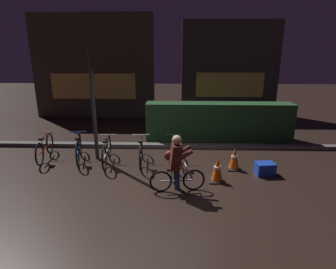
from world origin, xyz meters
The scene contains 15 objects.
ground_plane centered at (0.00, 0.00, 0.00)m, with size 40.00×40.00×0.00m, color black.
sidewalk_curb centered at (0.00, 2.20, 0.06)m, with size 12.00×0.24×0.12m, color #56544F.
hedge_row centered at (1.80, 3.10, 0.62)m, with size 4.80×0.70×1.25m, color #214723.
storefront_left centered at (-3.26, 6.50, 2.20)m, with size 5.28×0.54×4.43m.
storefront_right centered at (2.80, 7.20, 2.09)m, with size 4.37×0.54×4.21m.
street_post centered at (-1.79, 1.20, 1.47)m, with size 0.10×0.10×2.93m, color #2D2D33.
parked_bike_leftmost centered at (-3.21, 1.13, 0.32)m, with size 0.46×1.51×0.70m.
parked_bike_left_mid centered at (-2.26, 1.10, 0.34)m, with size 0.53×1.56×0.74m.
parked_bike_center_left centered at (-1.44, 0.91, 0.33)m, with size 0.46×1.56×0.72m.
parked_bike_center_right centered at (-0.53, 0.94, 0.33)m, with size 0.46×1.56×0.72m.
parked_bike_right_mid centered at (0.37, 0.92, 0.33)m, with size 0.46×1.59×0.73m.
traffic_cone_near centered at (1.35, -0.10, 0.29)m, with size 0.36×0.36×0.60m.
traffic_cone_far centered at (1.87, 0.61, 0.28)m, with size 0.36×0.36×0.58m.
blue_crate centered at (2.55, 0.30, 0.15)m, with size 0.44×0.32×0.30m, color #193DB7.
cyclist centered at (0.41, -0.59, 0.63)m, with size 1.18×0.50×1.25m.
Camera 1 is at (0.42, -6.01, 2.87)m, focal length 29.94 mm.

